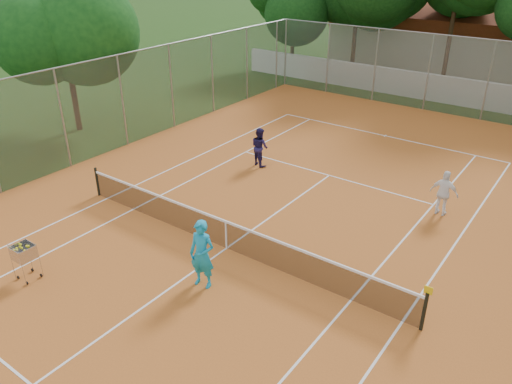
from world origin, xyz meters
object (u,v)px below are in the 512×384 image
Objects in this scene: tennis_net at (226,234)px; clubhouse at (458,34)px; ball_hopper at (26,261)px; player_far_left at (260,147)px; player_far_right at (444,193)px; player_near at (202,254)px.

clubhouse is at bearing 93.95° from tennis_net.
player_far_left is at bearing 75.30° from ball_hopper.
player_far_right reaches higher than ball_hopper.
player_near is at bearing 63.52° from player_far_right.
player_far_right reaches higher than tennis_net.
clubhouse reaches higher than player_near.
player_near is at bearing -85.14° from clubhouse.
ball_hopper reaches higher than tennis_net.
ball_hopper is (-0.59, -9.97, -0.22)m from player_far_left.
tennis_net is at bearing 98.79° from player_near.
player_near is at bearing 133.88° from player_far_left.
player_far_left is 1.39× the size of ball_hopper.
player_near reaches higher than player_far_left.
ball_hopper is (-1.42, -33.32, -1.61)m from clubhouse.
clubhouse is 33.39m from ball_hopper.
player_near is 8.53m from player_far_right.
clubhouse is 23.41m from player_far_left.
clubhouse is at bearing -73.54° from player_far_right.
tennis_net is 0.72× the size of clubhouse.
player_far_right is (6.52, -23.14, -1.39)m from clubhouse.
tennis_net is at bearing 53.12° from player_far_right.
tennis_net is 1.90m from player_near.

